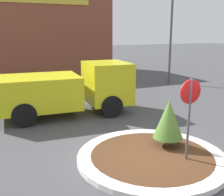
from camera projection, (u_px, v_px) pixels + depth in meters
name	position (u px, v px, depth m)	size (l,w,h in m)	color
ground_plane	(151.00, 160.00, 8.17)	(120.00, 120.00, 0.00)	#474749
traffic_island	(151.00, 157.00, 8.16)	(4.32, 4.32, 0.16)	silver
stop_sign	(190.00, 107.00, 7.54)	(0.66, 0.07, 2.43)	#4C4C51
island_shrub	(169.00, 119.00, 8.58)	(0.92, 0.92, 1.47)	brown
utility_truck	(67.00, 89.00, 12.32)	(5.98, 2.79, 2.26)	gold
storefront_building	(21.00, 33.00, 23.63)	(14.28, 6.07, 6.90)	brown
light_pole	(171.00, 23.00, 19.13)	(0.70, 0.30, 7.16)	#4C4C51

